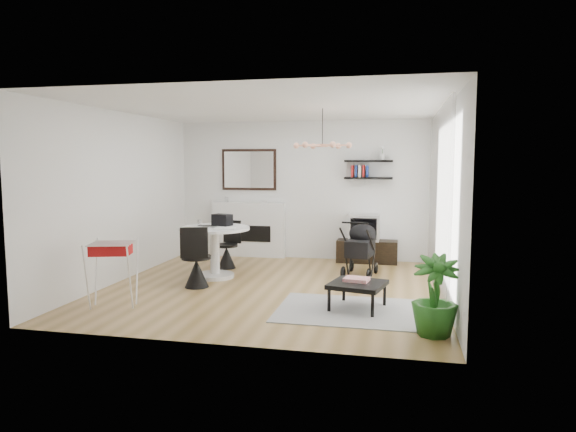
% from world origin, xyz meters
% --- Properties ---
extents(floor, '(5.00, 5.00, 0.00)m').
position_xyz_m(floor, '(0.00, 0.00, 0.00)').
color(floor, olive).
rests_on(floor, ground).
extents(ceiling, '(5.00, 5.00, 0.00)m').
position_xyz_m(ceiling, '(0.00, 0.00, 2.70)').
color(ceiling, white).
rests_on(ceiling, wall_back).
extents(wall_back, '(5.00, 0.00, 5.00)m').
position_xyz_m(wall_back, '(0.00, 2.50, 1.35)').
color(wall_back, white).
rests_on(wall_back, floor).
extents(wall_left, '(0.00, 5.00, 5.00)m').
position_xyz_m(wall_left, '(-2.50, 0.00, 1.35)').
color(wall_left, white).
rests_on(wall_left, floor).
extents(wall_right, '(0.00, 5.00, 5.00)m').
position_xyz_m(wall_right, '(2.50, 0.00, 1.35)').
color(wall_right, white).
rests_on(wall_right, floor).
extents(sheer_curtain, '(0.04, 3.60, 2.60)m').
position_xyz_m(sheer_curtain, '(2.40, 0.20, 1.35)').
color(sheer_curtain, white).
rests_on(sheer_curtain, wall_right).
extents(fireplace, '(1.50, 0.17, 2.16)m').
position_xyz_m(fireplace, '(-1.10, 2.42, 0.69)').
color(fireplace, white).
rests_on(fireplace, floor).
extents(shelf_lower, '(0.90, 0.25, 0.04)m').
position_xyz_m(shelf_lower, '(1.28, 2.37, 1.60)').
color(shelf_lower, black).
rests_on(shelf_lower, wall_back).
extents(shelf_upper, '(0.90, 0.25, 0.04)m').
position_xyz_m(shelf_upper, '(1.28, 2.37, 1.92)').
color(shelf_upper, black).
rests_on(shelf_upper, wall_back).
extents(pendant_lamp, '(0.90, 0.90, 0.10)m').
position_xyz_m(pendant_lamp, '(0.70, 0.30, 2.15)').
color(pendant_lamp, '#E39877').
rests_on(pendant_lamp, ceiling).
extents(tv_console, '(1.14, 0.40, 0.43)m').
position_xyz_m(tv_console, '(1.28, 2.29, 0.21)').
color(tv_console, black).
rests_on(tv_console, floor).
extents(crt_tv, '(0.57, 0.50, 0.50)m').
position_xyz_m(crt_tv, '(1.22, 2.29, 0.67)').
color(crt_tv, silver).
rests_on(crt_tv, tv_console).
extents(dining_table, '(1.15, 1.15, 0.84)m').
position_xyz_m(dining_table, '(-1.10, 0.46, 0.56)').
color(dining_table, white).
rests_on(dining_table, floor).
extents(laptop, '(0.36, 0.25, 0.03)m').
position_xyz_m(laptop, '(-1.19, 0.39, 0.86)').
color(laptop, black).
rests_on(laptop, dining_table).
extents(black_bag, '(0.36, 0.29, 0.19)m').
position_xyz_m(black_bag, '(-1.04, 0.69, 0.94)').
color(black_bag, black).
rests_on(black_bag, dining_table).
extents(newspaper, '(0.39, 0.34, 0.01)m').
position_xyz_m(newspaper, '(-0.87, 0.31, 0.85)').
color(newspaper, white).
rests_on(newspaper, dining_table).
extents(drinking_glass, '(0.06, 0.06, 0.10)m').
position_xyz_m(drinking_glass, '(-1.41, 0.60, 0.89)').
color(drinking_glass, white).
rests_on(drinking_glass, dining_table).
extents(chair_far, '(0.44, 0.45, 0.85)m').
position_xyz_m(chair_far, '(-1.15, 1.24, 0.27)').
color(chair_far, black).
rests_on(chair_far, floor).
extents(chair_near, '(0.48, 0.49, 0.95)m').
position_xyz_m(chair_near, '(-1.14, -0.23, 0.30)').
color(chair_near, black).
rests_on(chair_near, floor).
extents(drying_rack, '(0.70, 0.68, 0.87)m').
position_xyz_m(drying_rack, '(-1.81, -1.45, 0.46)').
color(drying_rack, white).
rests_on(drying_rack, floor).
extents(stroller, '(0.60, 0.83, 0.96)m').
position_xyz_m(stroller, '(1.24, 1.19, 0.41)').
color(stroller, black).
rests_on(stroller, floor).
extents(rug, '(1.94, 1.40, 0.01)m').
position_xyz_m(rug, '(1.30, -0.99, 0.01)').
color(rug, gray).
rests_on(rug, floor).
extents(coffee_table, '(0.80, 0.80, 0.34)m').
position_xyz_m(coffee_table, '(1.35, -0.88, 0.31)').
color(coffee_table, black).
rests_on(coffee_table, rug).
extents(magazines, '(0.35, 0.30, 0.04)m').
position_xyz_m(magazines, '(1.33, -0.81, 0.38)').
color(magazines, red).
rests_on(magazines, coffee_table).
extents(potted_plant, '(0.50, 0.50, 0.89)m').
position_xyz_m(potted_plant, '(2.25, -1.72, 0.45)').
color(potted_plant, '#215B1A').
rests_on(potted_plant, floor).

